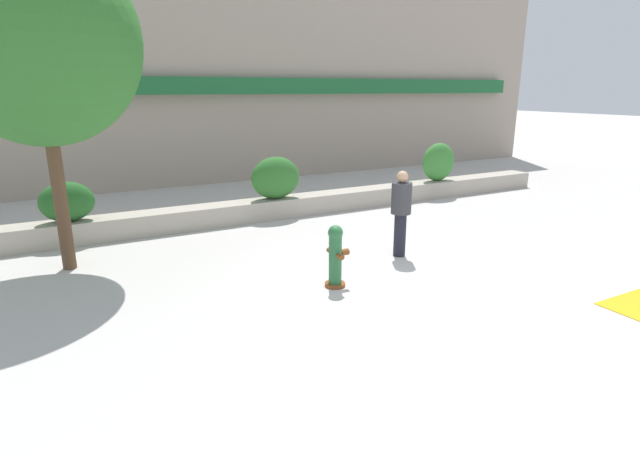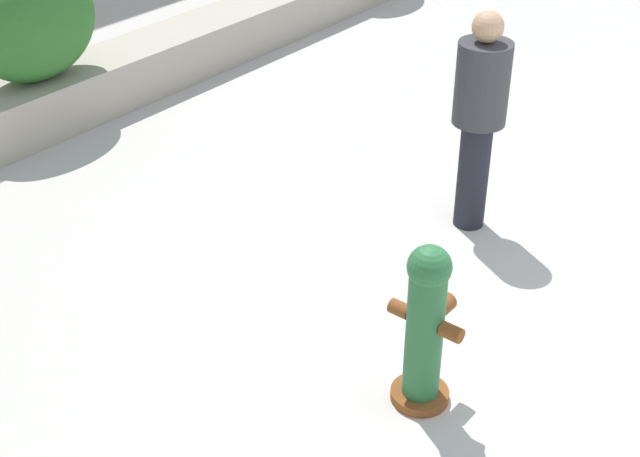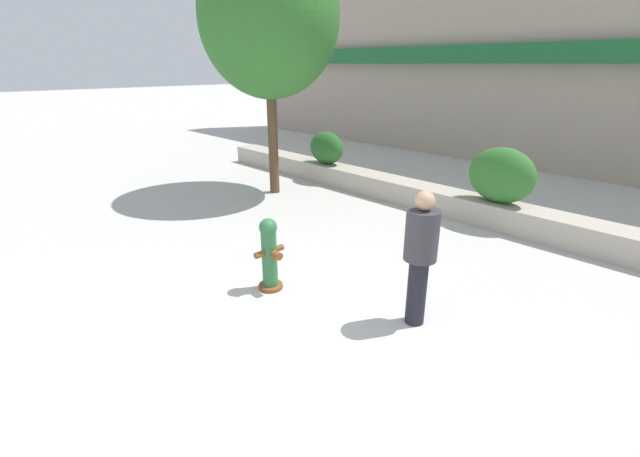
# 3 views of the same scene
# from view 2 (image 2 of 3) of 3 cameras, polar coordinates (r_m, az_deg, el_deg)

# --- Properties ---
(planter_wall_low) EXTENTS (18.00, 0.70, 0.50)m
(planter_wall_low) POSITION_cam_2_polar(r_m,az_deg,el_deg) (9.09, -15.86, 8.20)
(planter_wall_low) COLOR #ADA393
(planter_wall_low) RESTS_ON ground
(hedge_bush_1) EXTENTS (1.31, 0.70, 1.09)m
(hedge_bush_1) POSITION_cam_2_polar(r_m,az_deg,el_deg) (8.69, -17.91, 12.44)
(hedge_bush_1) COLOR #2D6B28
(hedge_bush_1) RESTS_ON planter_wall_low
(fire_hydrant) EXTENTS (0.43, 0.47, 1.08)m
(fire_hydrant) POSITION_cam_2_polar(r_m,az_deg,el_deg) (5.14, 6.76, -6.15)
(fire_hydrant) COLOR brown
(fire_hydrant) RESTS_ON ground
(pedestrian) EXTENTS (0.43, 0.43, 1.73)m
(pedestrian) POSITION_cam_2_polar(r_m,az_deg,el_deg) (6.74, 10.18, 7.53)
(pedestrian) COLOR black
(pedestrian) RESTS_ON ground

